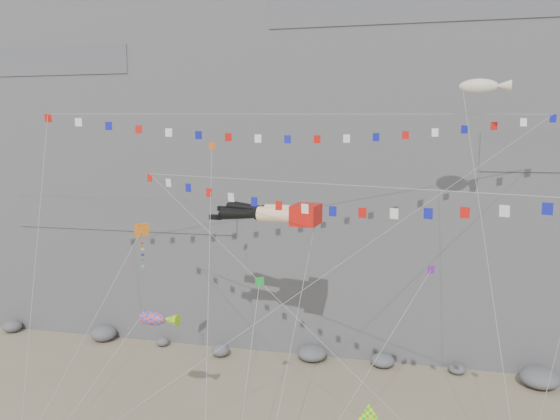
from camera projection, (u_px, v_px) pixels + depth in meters
The scene contains 11 objects.
cliff at pixel (338, 81), 58.17m from camera, with size 80.00×28.00×50.00m, color slate.
talus_boulders at pixel (312, 353), 47.12m from camera, with size 60.00×3.00×1.20m, color slate, non-canonical shape.
legs_kite at pixel (276, 213), 36.69m from camera, with size 7.70×16.94×20.70m.
flag_banner_upper at pixel (302, 115), 36.54m from camera, with size 32.98×17.30×27.90m.
flag_banner_lower at pixel (319, 184), 30.06m from camera, with size 24.88×9.28×19.89m.
harlequin_kite at pixel (141, 231), 35.36m from camera, with size 5.33×10.14×16.55m.
fish_windsock at pixel (152, 319), 33.80m from camera, with size 7.13×6.08×11.09m.
blimp_windsock at pixel (479, 87), 34.50m from camera, with size 3.84×12.20×25.23m.
small_kite_a at pixel (212, 156), 35.86m from camera, with size 5.00×14.93×23.90m.
small_kite_b at pixel (428, 275), 31.24m from camera, with size 8.29×9.56×16.57m.
small_kite_c at pixel (259, 285), 32.72m from camera, with size 1.87×11.83×15.39m.
Camera 1 is at (7.39, -27.39, 19.50)m, focal length 35.00 mm.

